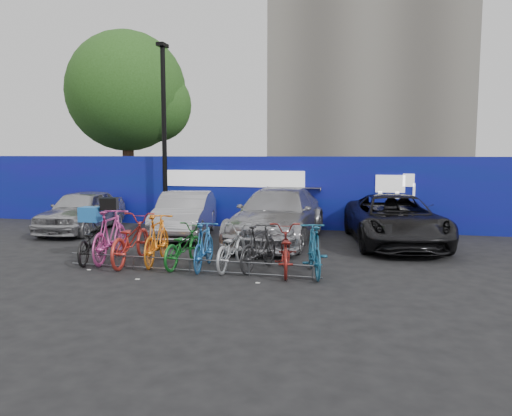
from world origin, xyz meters
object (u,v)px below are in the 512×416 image
(lamppost, at_px, (164,130))
(bike_0, at_px, (92,241))
(tree, at_px, (132,94))
(bike_8, at_px, (285,250))
(bike_4, at_px, (183,246))
(bike_9, at_px, (314,250))
(bike_3, at_px, (157,239))
(bike_2, at_px, (131,240))
(bike_6, at_px, (231,247))
(car_3, at_px, (395,220))
(bike_7, at_px, (259,247))
(bike_1, at_px, (110,235))
(car_2, at_px, (278,215))
(car_0, at_px, (82,211))
(bike_5, at_px, (204,246))
(car_1, at_px, (185,214))
(bike_rack, at_px, (190,265))

(lamppost, distance_m, bike_0, 6.22)
(tree, xyz_separation_m, bike_8, (8.73, -10.21, -4.57))
(bike_4, bearing_deg, bike_9, -177.87)
(bike_3, distance_m, bike_8, 2.97)
(bike_2, relative_size, bike_6, 1.18)
(car_3, bearing_deg, bike_7, -137.86)
(bike_0, relative_size, bike_1, 0.88)
(car_2, distance_m, bike_9, 3.98)
(bike_3, bearing_deg, bike_4, 165.96)
(car_0, xyz_separation_m, bike_8, (7.32, -3.94, -0.18))
(bike_2, bearing_deg, bike_1, -17.66)
(bike_5, relative_size, bike_9, 0.95)
(lamppost, height_order, bike_8, lamppost)
(car_0, relative_size, car_1, 0.97)
(car_2, distance_m, bike_5, 3.80)
(bike_3, xyz_separation_m, bike_4, (0.66, -0.06, -0.11))
(car_0, height_order, bike_2, car_0)
(car_1, distance_m, bike_7, 4.89)
(lamppost, relative_size, bike_5, 3.61)
(tree, distance_m, car_1, 9.20)
(bike_3, distance_m, bike_6, 1.77)
(bike_9, bearing_deg, bike_5, -14.05)
(car_2, xyz_separation_m, bike_9, (1.50, -3.68, -0.22))
(bike_2, relative_size, bike_5, 1.25)
(bike_1, distance_m, bike_6, 2.95)
(car_1, bearing_deg, bike_2, -98.22)
(tree, height_order, bike_5, tree)
(tree, height_order, bike_7, tree)
(bike_8, bearing_deg, bike_7, -23.30)
(lamppost, distance_m, car_3, 8.09)
(bike_1, xyz_separation_m, bike_8, (4.15, -0.15, -0.11))
(tree, height_order, bike_3, tree)
(bike_9, bearing_deg, car_1, -55.76)
(bike_1, relative_size, bike_4, 1.15)
(bike_4, relative_size, bike_6, 0.98)
(lamppost, height_order, bike_2, lamppost)
(car_2, height_order, bike_6, car_2)
(bike_1, distance_m, bike_9, 4.78)
(bike_2, bearing_deg, bike_4, 176.78)
(lamppost, distance_m, bike_rack, 7.48)
(bike_1, relative_size, bike_5, 1.20)
(car_2, bearing_deg, bike_5, -101.85)
(tree, height_order, car_1, tree)
(bike_rack, distance_m, bike_1, 2.31)
(bike_1, height_order, bike_4, bike_1)
(bike_2, distance_m, bike_8, 3.56)
(bike_7, bearing_deg, car_1, -35.63)
(car_2, xyz_separation_m, bike_0, (-3.68, -3.59, -0.28))
(lamppost, relative_size, bike_8, 3.24)
(bike_3, xyz_separation_m, bike_7, (2.37, -0.00, -0.07))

